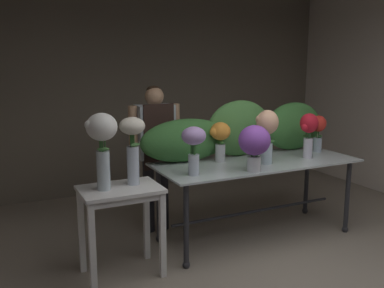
{
  "coord_description": "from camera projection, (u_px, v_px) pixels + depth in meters",
  "views": [
    {
      "loc": [
        -2.24,
        -2.24,
        1.89
      ],
      "look_at": [
        -0.45,
        1.44,
        1.08
      ],
      "focal_mm": 41.22,
      "sensor_mm": 36.0,
      "label": 1
    }
  ],
  "objects": [
    {
      "name": "ground_plane",
      "position": [
        210.0,
        227.0,
        4.97
      ],
      "size": [
        8.3,
        8.3,
        0.0
      ],
      "primitive_type": "plane",
      "color": "gray"
    },
    {
      "name": "wall_back",
      "position": [
        149.0,
        88.0,
        6.35
      ],
      "size": [
        5.77,
        0.12,
        2.91
      ],
      "primitive_type": "cube",
      "color": "#706656",
      "rests_on": "ground"
    },
    {
      "name": "display_table_glass",
      "position": [
        256.0,
        173.0,
        4.59
      ],
      "size": [
        2.13,
        0.86,
        0.83
      ],
      "color": "silver",
      "rests_on": "ground"
    },
    {
      "name": "side_table_white",
      "position": [
        121.0,
        202.0,
        3.78
      ],
      "size": [
        0.69,
        0.48,
        0.79
      ],
      "color": "white",
      "rests_on": "ground"
    },
    {
      "name": "florist",
      "position": [
        155.0,
        144.0,
        4.72
      ],
      "size": [
        0.58,
        0.24,
        1.6
      ],
      "color": "#232328",
      "rests_on": "ground"
    },
    {
      "name": "foliage_backdrop",
      "position": [
        239.0,
        132.0,
        4.78
      ],
      "size": [
        2.26,
        0.29,
        0.61
      ],
      "color": "#387033",
      "rests_on": "display_table_glass"
    },
    {
      "name": "vase_lilac_anemones",
      "position": [
        194.0,
        144.0,
        3.98
      ],
      "size": [
        0.22,
        0.22,
        0.45
      ],
      "color": "silver",
      "rests_on": "display_table_glass"
    },
    {
      "name": "vase_violet_roses",
      "position": [
        254.0,
        143.0,
        4.11
      ],
      "size": [
        0.31,
        0.3,
        0.44
      ],
      "color": "silver",
      "rests_on": "display_table_glass"
    },
    {
      "name": "vase_peach_tulips",
      "position": [
        267.0,
        130.0,
        4.4
      ],
      "size": [
        0.23,
        0.22,
        0.55
      ],
      "color": "silver",
      "rests_on": "display_table_glass"
    },
    {
      "name": "vase_crimson_dahlias",
      "position": [
        309.0,
        130.0,
        4.66
      ],
      "size": [
        0.21,
        0.19,
        0.48
      ],
      "color": "silver",
      "rests_on": "display_table_glass"
    },
    {
      "name": "vase_scarlet_lilies",
      "position": [
        319.0,
        129.0,
        4.98
      ],
      "size": [
        0.2,
        0.17,
        0.42
      ],
      "color": "silver",
      "rests_on": "display_table_glass"
    },
    {
      "name": "vase_sunset_peonies",
      "position": [
        220.0,
        137.0,
        4.5
      ],
      "size": [
        0.24,
        0.21,
        0.41
      ],
      "color": "silver",
      "rests_on": "display_table_glass"
    },
    {
      "name": "vase_white_roses_tall",
      "position": [
        102.0,
        139.0,
        3.62
      ],
      "size": [
        0.27,
        0.26,
        0.65
      ],
      "color": "silver",
      "rests_on": "side_table_white"
    },
    {
      "name": "vase_cream_lisianthus_tall",
      "position": [
        133.0,
        142.0,
        3.79
      ],
      "size": [
        0.22,
        0.22,
        0.59
      ],
      "color": "silver",
      "rests_on": "side_table_white"
    }
  ]
}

